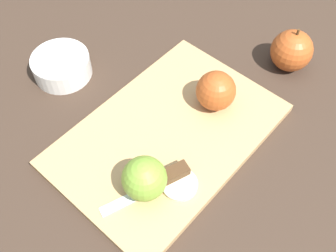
% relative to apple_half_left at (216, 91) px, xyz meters
% --- Properties ---
extents(ground_plane, '(4.00, 4.00, 0.00)m').
position_rel_apple_half_left_xyz_m(ground_plane, '(0.11, -0.02, -0.05)').
color(ground_plane, '#38281E').
extents(cutting_board, '(0.41, 0.28, 0.02)m').
position_rel_apple_half_left_xyz_m(cutting_board, '(0.11, -0.02, -0.05)').
color(cutting_board, tan).
rests_on(cutting_board, ground_plane).
extents(apple_half_left, '(0.07, 0.07, 0.07)m').
position_rel_apple_half_left_xyz_m(apple_half_left, '(0.00, 0.00, 0.00)').
color(apple_half_left, '#AD4C1E').
rests_on(apple_half_left, cutting_board).
extents(apple_half_right, '(0.07, 0.07, 0.07)m').
position_rel_apple_half_left_xyz_m(apple_half_right, '(0.22, 0.03, -0.00)').
color(apple_half_right, olive).
rests_on(apple_half_right, cutting_board).
extents(knife, '(0.16, 0.07, 0.02)m').
position_rel_apple_half_left_xyz_m(knife, '(0.18, 0.05, -0.03)').
color(knife, silver).
rests_on(knife, cutting_board).
extents(apple_slice, '(0.06, 0.06, 0.01)m').
position_rel_apple_half_left_xyz_m(apple_slice, '(0.17, 0.07, -0.03)').
color(apple_slice, beige).
rests_on(apple_slice, cutting_board).
extents(apple_whole, '(0.08, 0.08, 0.10)m').
position_rel_apple_half_left_xyz_m(apple_whole, '(-0.20, 0.04, -0.01)').
color(apple_whole, '#AD4C1E').
rests_on(apple_whole, ground_plane).
extents(bowl, '(0.12, 0.12, 0.05)m').
position_rel_apple_half_left_xyz_m(bowl, '(0.14, -0.29, -0.03)').
color(bowl, silver).
rests_on(bowl, ground_plane).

